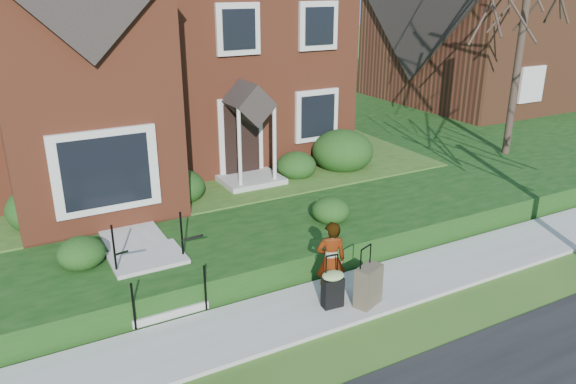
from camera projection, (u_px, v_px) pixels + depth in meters
ground at (316, 309)px, 10.48m from camera, size 120.00×120.00×0.00m
sidewalk at (316, 307)px, 10.47m from camera, size 60.00×1.60×0.08m
terrace at (256, 136)px, 21.13m from camera, size 44.00×20.00×0.60m
walkway at (116, 212)px, 13.25m from camera, size 1.20×6.00×0.06m
front_steps at (155, 275)px, 10.71m from camera, size 1.40×2.02×1.50m
foundation_shrubs at (240, 172)px, 14.48m from camera, size 9.89×4.49×1.25m
woman at (331, 260)px, 10.46m from camera, size 0.65×0.53×1.56m
suitcase_black at (333, 287)px, 10.28m from camera, size 0.46×0.39×1.03m
suitcase_olive at (368, 286)px, 10.35m from camera, size 0.61×0.48×1.17m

